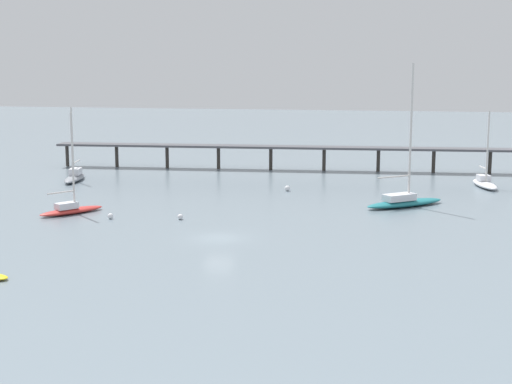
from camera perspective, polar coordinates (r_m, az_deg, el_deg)
The scene contains 9 objects.
ground_plane at distance 63.52m, azimuth -2.88°, elevation -3.59°, with size 400.00×400.00×0.00m, color slate.
pier at distance 105.38m, azimuth 9.65°, elevation 3.64°, with size 70.86×8.72×6.75m.
sailboat_white at distance 94.74m, azimuth 17.26°, elevation 0.73°, with size 3.43×7.61×9.43m.
sailboat_gray at distance 98.51m, azimuth -13.84°, elevation 1.23°, with size 3.52×8.21×9.57m.
sailboat_red at distance 76.18m, azimuth -14.13°, elevation -1.17°, with size 5.34×6.70×10.13m.
sailboat_teal at distance 79.26m, azimuth 11.36°, elevation -0.54°, with size 8.89×8.01×14.96m.
mooring_buoy_near at distance 72.83m, azimuth -11.18°, elevation -1.84°, with size 0.55×0.55×0.55m, color silver.
mooring_buoy_far at distance 87.73m, azimuth 2.44°, elevation 0.29°, with size 0.66×0.66×0.66m, color silver.
mooring_buoy_inner at distance 71.50m, azimuth -5.87°, elevation -1.92°, with size 0.54×0.54×0.54m, color silver.
Camera 1 is at (15.89, -59.79, 14.38)m, focal length 51.75 mm.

